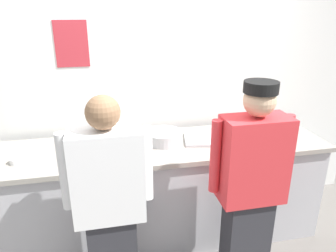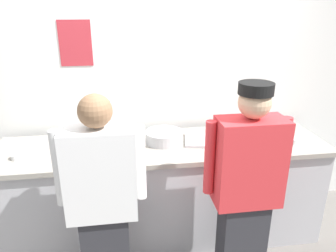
{
  "view_description": "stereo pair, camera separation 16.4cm",
  "coord_description": "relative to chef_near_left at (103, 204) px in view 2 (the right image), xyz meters",
  "views": [
    {
      "loc": [
        -0.49,
        -2.06,
        2.04
      ],
      "look_at": [
        0.05,
        0.41,
        1.09
      ],
      "focal_mm": 33.99,
      "sensor_mm": 36.0,
      "label": 1
    },
    {
      "loc": [
        -0.33,
        -2.09,
        2.04
      ],
      "look_at": [
        0.05,
        0.41,
        1.09
      ],
      "focal_mm": 33.99,
      "sensor_mm": 36.0,
      "label": 2
    }
  ],
  "objects": [
    {
      "name": "wall_back",
      "position": [
        0.49,
        1.17,
        0.62
      ],
      "size": [
        4.46,
        0.11,
        2.9
      ],
      "color": "white",
      "rests_on": "ground"
    },
    {
      "name": "mixing_bowl_steel",
      "position": [
        0.5,
        0.72,
        0.15
      ],
      "size": [
        0.32,
        0.32,
        0.1
      ],
      "primitive_type": "cylinder",
      "color": "#B7BABF",
      "rests_on": "prep_counter"
    },
    {
      "name": "ramekin_orange_sauce",
      "position": [
        -0.67,
        0.57,
        0.12
      ],
      "size": [
        0.09,
        0.09,
        0.04
      ],
      "color": "white",
      "rests_on": "prep_counter"
    },
    {
      "name": "ramekin_yellow_sauce",
      "position": [
        -0.31,
        0.74,
        0.13
      ],
      "size": [
        0.09,
        0.09,
        0.05
      ],
      "color": "white",
      "rests_on": "prep_counter"
    },
    {
      "name": "prep_counter",
      "position": [
        0.49,
        0.67,
        -0.36
      ],
      "size": [
        2.84,
        0.74,
        0.93
      ],
      "color": "#B2B2B7",
      "rests_on": "ground"
    },
    {
      "name": "plate_stack_front",
      "position": [
        -0.01,
        0.52,
        0.14
      ],
      "size": [
        0.19,
        0.19,
        0.07
      ],
      "color": "white",
      "rests_on": "prep_counter"
    },
    {
      "name": "squeeze_bottle_primary",
      "position": [
        1.29,
        0.68,
        0.19
      ],
      "size": [
        0.06,
        0.06,
        0.19
      ],
      "color": "#56A333",
      "rests_on": "prep_counter"
    },
    {
      "name": "sheet_tray",
      "position": [
        0.96,
        0.66,
        0.11
      ],
      "size": [
        0.59,
        0.4,
        0.02
      ],
      "primitive_type": "cube",
      "rotation": [
        0.0,
        0.0,
        -0.19
      ],
      "color": "#B7BABF",
      "rests_on": "prep_counter"
    },
    {
      "name": "ramekin_green_sauce",
      "position": [
        1.61,
        0.54,
        0.13
      ],
      "size": [
        0.11,
        0.11,
        0.05
      ],
      "color": "white",
      "rests_on": "prep_counter"
    },
    {
      "name": "chef_center",
      "position": [
        0.97,
        -0.02,
        0.03
      ],
      "size": [
        0.59,
        0.24,
        1.61
      ],
      "color": "#2D2D33",
      "rests_on": "ground"
    },
    {
      "name": "ramekin_red_sauce",
      "position": [
        1.41,
        0.61,
        0.12
      ],
      "size": [
        0.09,
        0.09,
        0.04
      ],
      "color": "white",
      "rests_on": "prep_counter"
    },
    {
      "name": "chef_near_left",
      "position": [
        0.0,
        0.0,
        0.0
      ],
      "size": [
        0.58,
        0.24,
        1.58
      ],
      "color": "#2D2D33",
      "rests_on": "ground"
    }
  ]
}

